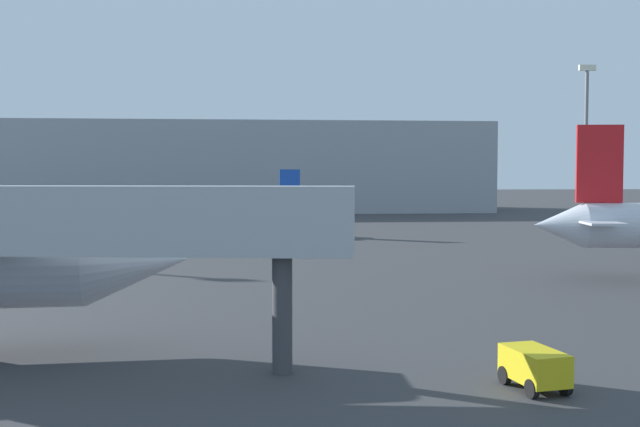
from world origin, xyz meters
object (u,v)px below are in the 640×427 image
airplane_far_left (208,214)px  jet_bridge (59,225)px  baggage_cart (534,366)px  light_mast_right (586,134)px

airplane_far_left → jet_bridge: size_ratio=1.32×
baggage_cart → jet_bridge: bearing=-114.6°
airplane_far_left → baggage_cart: 62.05m
baggage_cart → airplane_far_left: bearing=-178.1°
airplane_far_left → jet_bridge: 56.77m
jet_bridge → light_mast_right: size_ratio=0.86×
jet_bridge → light_mast_right: light_mast_right is taller
baggage_cart → light_mast_right: 91.36m
baggage_cart → light_mast_right: bearing=144.4°
light_mast_right → baggage_cart: bearing=-115.2°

